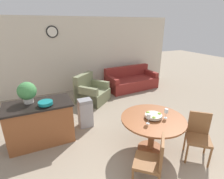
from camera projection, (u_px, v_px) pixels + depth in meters
wall_back at (76, 55)px, 6.48m from camera, size 8.00×0.09×2.70m
dining_table at (152, 126)px, 3.43m from camera, size 1.24×1.24×0.74m
dining_chair_near_left at (153, 160)px, 2.67m from camera, size 0.59×0.59×0.90m
dining_chair_near_right at (198, 134)px, 3.29m from camera, size 0.59×0.59×0.90m
fruit_bowl at (153, 116)px, 3.35m from camera, size 0.33×0.33×0.10m
wine_glass_left at (148, 117)px, 3.14m from camera, size 0.07×0.07×0.19m
wine_glass_right at (166, 111)px, 3.32m from camera, size 0.07×0.07×0.19m
kitchen_island at (41, 123)px, 3.76m from camera, size 1.35×0.73×0.91m
teal_bowl at (45, 103)px, 3.49m from camera, size 0.29×0.29×0.09m
potted_plant at (27, 92)px, 3.55m from camera, size 0.37×0.37×0.45m
trash_bin at (85, 113)px, 4.37m from camera, size 0.34×0.26×0.72m
couch at (131, 81)px, 7.01m from camera, size 2.07×1.09×0.84m
armchair at (91, 93)px, 5.79m from camera, size 1.24×1.24×0.91m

